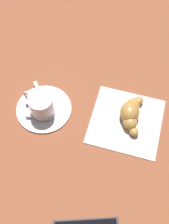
{
  "coord_description": "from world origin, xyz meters",
  "views": [
    {
      "loc": [
        -0.15,
        0.29,
        0.62
      ],
      "look_at": [
        0.0,
        -0.02,
        0.02
      ],
      "focal_mm": 47.23,
      "sensor_mm": 36.0,
      "label": 1
    }
  ],
  "objects_px": {
    "saucer": "(44,108)",
    "sugar_packet": "(33,105)",
    "espresso_cup": "(41,105)",
    "teaspoon": "(45,107)",
    "napkin": "(126,121)",
    "croissant": "(131,113)"
  },
  "relations": [
    {
      "from": "saucer",
      "to": "sugar_packet",
      "type": "distance_m",
      "value": 0.03
    },
    {
      "from": "saucer",
      "to": "espresso_cup",
      "type": "xyz_separation_m",
      "value": [
        -0.0,
        0.01,
        0.03
      ]
    },
    {
      "from": "saucer",
      "to": "sugar_packet",
      "type": "xyz_separation_m",
      "value": [
        0.02,
        0.01,
        0.01
      ]
    },
    {
      "from": "espresso_cup",
      "to": "teaspoon",
      "type": "relative_size",
      "value": 0.82
    },
    {
      "from": "sugar_packet",
      "to": "napkin",
      "type": "bearing_deg",
      "value": 92.27
    },
    {
      "from": "teaspoon",
      "to": "croissant",
      "type": "distance_m",
      "value": 0.2
    },
    {
      "from": "espresso_cup",
      "to": "sugar_packet",
      "type": "relative_size",
      "value": 1.22
    },
    {
      "from": "saucer",
      "to": "teaspoon",
      "type": "relative_size",
      "value": 1.34
    },
    {
      "from": "napkin",
      "to": "croissant",
      "type": "distance_m",
      "value": 0.02
    },
    {
      "from": "saucer",
      "to": "croissant",
      "type": "height_order",
      "value": "croissant"
    },
    {
      "from": "teaspoon",
      "to": "napkin",
      "type": "relative_size",
      "value": 0.6
    },
    {
      "from": "sugar_packet",
      "to": "croissant",
      "type": "xyz_separation_m",
      "value": [
        -0.22,
        -0.08,
        0.01
      ]
    },
    {
      "from": "teaspoon",
      "to": "napkin",
      "type": "height_order",
      "value": "teaspoon"
    },
    {
      "from": "napkin",
      "to": "croissant",
      "type": "height_order",
      "value": "croissant"
    },
    {
      "from": "teaspoon",
      "to": "espresso_cup",
      "type": "bearing_deg",
      "value": 76.15
    },
    {
      "from": "sugar_packet",
      "to": "teaspoon",
      "type": "bearing_deg",
      "value": 93.3
    },
    {
      "from": "espresso_cup",
      "to": "napkin",
      "type": "distance_m",
      "value": 0.2
    },
    {
      "from": "espresso_cup",
      "to": "sugar_packet",
      "type": "height_order",
      "value": "espresso_cup"
    },
    {
      "from": "espresso_cup",
      "to": "napkin",
      "type": "relative_size",
      "value": 0.5
    },
    {
      "from": "saucer",
      "to": "napkin",
      "type": "distance_m",
      "value": 0.2
    },
    {
      "from": "teaspoon",
      "to": "saucer",
      "type": "bearing_deg",
      "value": 24.12
    },
    {
      "from": "espresso_cup",
      "to": "croissant",
      "type": "xyz_separation_m",
      "value": [
        -0.19,
        -0.08,
        -0.02
      ]
    }
  ]
}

